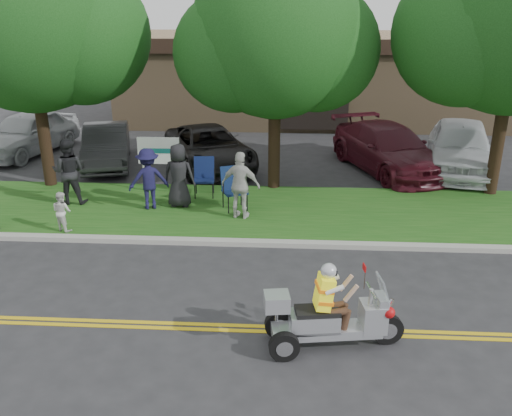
# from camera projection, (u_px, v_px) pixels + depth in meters

# --- Properties ---
(ground) EXTENTS (120.00, 120.00, 0.00)m
(ground) POSITION_uv_depth(u_px,v_px,m) (236.00, 313.00, 10.16)
(ground) COLOR #28282B
(ground) RESTS_ON ground
(centerline_near) EXTENTS (60.00, 0.10, 0.01)m
(centerline_near) POSITION_uv_depth(u_px,v_px,m) (232.00, 330.00, 9.61)
(centerline_near) COLOR gold
(centerline_near) RESTS_ON ground
(centerline_far) EXTENTS (60.00, 0.10, 0.01)m
(centerline_far) POSITION_uv_depth(u_px,v_px,m) (233.00, 325.00, 9.76)
(centerline_far) COLOR gold
(centerline_far) RESTS_ON ground
(curb) EXTENTS (60.00, 0.25, 0.12)m
(curb) POSITION_uv_depth(u_px,v_px,m) (248.00, 243.00, 12.98)
(curb) COLOR #A8A89E
(curb) RESTS_ON ground
(grass_verge) EXTENTS (60.00, 4.00, 0.10)m
(grass_verge) POSITION_uv_depth(u_px,v_px,m) (253.00, 211.00, 14.99)
(grass_verge) COLOR #195115
(grass_verge) RESTS_ON ground
(commercial_building) EXTENTS (18.00, 8.20, 4.00)m
(commercial_building) POSITION_uv_depth(u_px,v_px,m) (311.00, 76.00, 27.02)
(commercial_building) COLOR #9E7F5B
(commercial_building) RESTS_ON ground
(tree_left) EXTENTS (6.62, 5.40, 7.78)m
(tree_left) POSITION_uv_depth(u_px,v_px,m) (31.00, 25.00, 15.35)
(tree_left) COLOR #332114
(tree_left) RESTS_ON ground
(tree_mid) EXTENTS (5.88, 4.80, 7.05)m
(tree_mid) POSITION_uv_depth(u_px,v_px,m) (277.00, 41.00, 15.29)
(tree_mid) COLOR #332114
(tree_mid) RESTS_ON ground
(business_sign) EXTENTS (1.25, 0.06, 1.75)m
(business_sign) POSITION_uv_depth(u_px,v_px,m) (159.00, 154.00, 16.03)
(business_sign) COLOR silver
(business_sign) RESTS_ON ground
(trike_scooter) EXTENTS (2.39, 0.89, 1.56)m
(trike_scooter) POSITION_uv_depth(u_px,v_px,m) (328.00, 318.00, 9.00)
(trike_scooter) COLOR black
(trike_scooter) RESTS_ON ground
(lawn_chair_a) EXTENTS (0.65, 0.67, 1.13)m
(lawn_chair_a) POSITION_uv_depth(u_px,v_px,m) (204.00, 174.00, 15.86)
(lawn_chair_a) COLOR black
(lawn_chair_a) RESTS_ON grass_verge
(lawn_chair_b) EXTENTS (0.82, 0.83, 1.16)m
(lawn_chair_b) POSITION_uv_depth(u_px,v_px,m) (233.00, 185.00, 14.84)
(lawn_chair_b) COLOR black
(lawn_chair_b) RESTS_ON grass_verge
(spectator_adult_mid) EXTENTS (0.95, 0.76, 1.86)m
(spectator_adult_mid) POSITION_uv_depth(u_px,v_px,m) (69.00, 171.00, 15.11)
(spectator_adult_mid) COLOR black
(spectator_adult_mid) RESTS_ON grass_verge
(spectator_adult_right) EXTENTS (1.12, 0.68, 1.79)m
(spectator_adult_right) POSITION_uv_depth(u_px,v_px,m) (241.00, 185.00, 14.07)
(spectator_adult_right) COLOR beige
(spectator_adult_right) RESTS_ON grass_verge
(spectator_chair_a) EXTENTS (1.25, 0.99, 1.69)m
(spectator_chair_a) POSITION_uv_depth(u_px,v_px,m) (148.00, 179.00, 14.76)
(spectator_chair_a) COLOR #17153C
(spectator_chair_a) RESTS_ON grass_verge
(spectator_chair_b) EXTENTS (0.90, 0.62, 1.78)m
(spectator_chair_b) POSITION_uv_depth(u_px,v_px,m) (179.00, 175.00, 14.89)
(spectator_chair_b) COLOR black
(spectator_chair_b) RESTS_ON grass_verge
(child_right) EXTENTS (0.61, 0.57, 1.01)m
(child_right) POSITION_uv_depth(u_px,v_px,m) (62.00, 211.00, 13.41)
(child_right) COLOR silver
(child_right) RESTS_ON grass_verge
(parked_car_far_left) EXTENTS (2.92, 5.07, 1.62)m
(parked_car_far_left) POSITION_uv_depth(u_px,v_px,m) (27.00, 133.00, 20.54)
(parked_car_far_left) COLOR #A7ABAF
(parked_car_far_left) RESTS_ON ground
(parked_car_left) EXTENTS (2.59, 4.56, 1.42)m
(parked_car_left) POSITION_uv_depth(u_px,v_px,m) (107.00, 145.00, 19.14)
(parked_car_left) COLOR #303133
(parked_car_left) RESTS_ON ground
(parked_car_mid) EXTENTS (4.16, 5.54, 1.40)m
(parked_car_mid) POSITION_uv_depth(u_px,v_px,m) (209.00, 148.00, 18.88)
(parked_car_mid) COLOR black
(parked_car_mid) RESTS_ON ground
(parked_car_right) EXTENTS (3.95, 5.83, 1.57)m
(parked_car_right) POSITION_uv_depth(u_px,v_px,m) (388.00, 149.00, 18.44)
(parked_car_right) COLOR #46101B
(parked_car_right) RESTS_ON ground
(parked_car_far_right) EXTENTS (3.30, 5.58, 1.78)m
(parked_car_far_right) POSITION_uv_depth(u_px,v_px,m) (460.00, 147.00, 18.26)
(parked_car_far_right) COLOR silver
(parked_car_far_right) RESTS_ON ground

